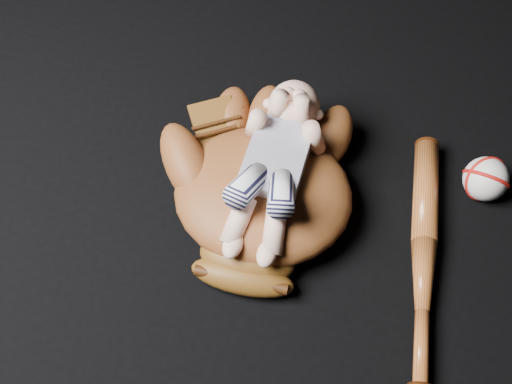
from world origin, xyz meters
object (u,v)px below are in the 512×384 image
(baseball, at_px, (486,179))
(newborn_baby, at_px, (272,168))
(baseball_glove, at_px, (263,188))
(baseball_bat, at_px, (424,256))

(baseball, bearing_deg, newborn_baby, -158.62)
(baseball_glove, height_order, newborn_baby, newborn_baby)
(baseball_bat, bearing_deg, baseball, 65.14)
(baseball_glove, distance_m, newborn_baby, 0.05)
(baseball_glove, height_order, baseball_bat, baseball_glove)
(baseball_bat, bearing_deg, baseball_glove, 174.90)
(newborn_baby, distance_m, baseball, 0.39)
(baseball_glove, distance_m, baseball, 0.40)
(newborn_baby, bearing_deg, baseball, 20.76)
(baseball_glove, height_order, baseball, baseball_glove)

